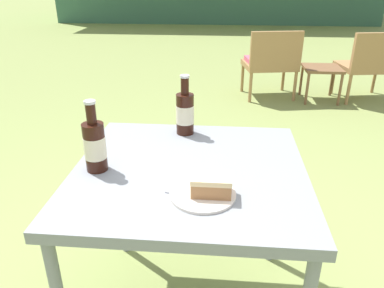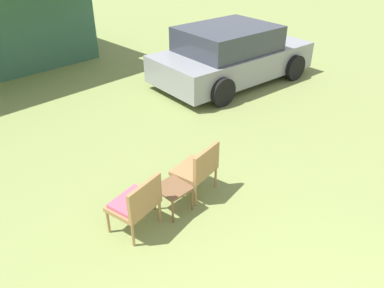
% 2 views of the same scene
% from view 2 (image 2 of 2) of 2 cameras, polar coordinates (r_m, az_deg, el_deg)
% --- Properties ---
extents(parked_car, '(4.17, 2.42, 1.36)m').
position_cam_2_polar(parked_car, '(9.46, 5.98, 13.33)').
color(parked_car, gray).
rests_on(parked_car, ground_plane).
extents(wicker_chair_cushioned, '(0.66, 0.58, 0.79)m').
position_cam_2_polar(wicker_chair_cushioned, '(4.79, -8.48, -8.75)').
color(wicker_chair_cushioned, '#9E7547').
rests_on(wicker_chair_cushioned, ground_plane).
extents(wicker_chair_plain, '(0.65, 0.56, 0.79)m').
position_cam_2_polar(wicker_chair_plain, '(5.35, 1.01, -3.57)').
color(wicker_chair_plain, '#9E7547').
rests_on(wicker_chair_plain, ground_plane).
extents(garden_side_table, '(0.41, 0.42, 0.39)m').
position_cam_2_polar(garden_side_table, '(5.10, -2.92, -7.05)').
color(garden_side_table, brown).
rests_on(garden_side_table, ground_plane).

